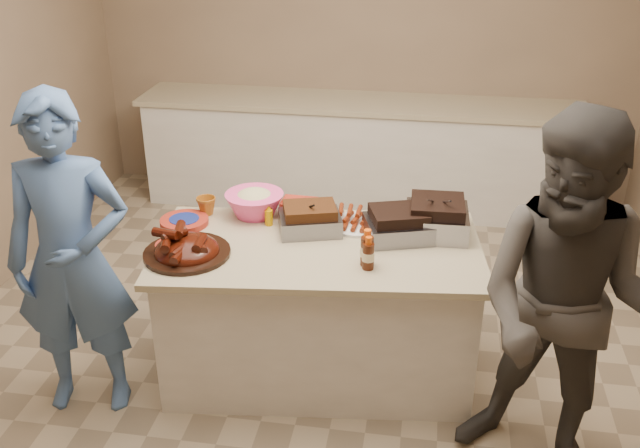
% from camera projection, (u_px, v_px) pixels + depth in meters
% --- Properties ---
extents(room, '(4.50, 5.00, 2.70)m').
position_uv_depth(room, '(315.00, 355.00, 4.18)').
color(room, '#8F775C').
rests_on(room, ground).
extents(back_counter, '(3.60, 0.64, 0.90)m').
position_uv_depth(back_counter, '(359.00, 153.00, 5.93)').
color(back_counter, silver).
rests_on(back_counter, ground).
extents(island, '(1.78, 1.08, 0.80)m').
position_uv_depth(island, '(319.00, 370.00, 4.05)').
color(island, silver).
rests_on(island, ground).
extents(rib_platter, '(0.53, 0.53, 0.18)m').
position_uv_depth(rib_platter, '(187.00, 255.00, 3.61)').
color(rib_platter, '#441106').
rests_on(rib_platter, island).
extents(pulled_pork_tray, '(0.38, 0.33, 0.10)m').
position_uv_depth(pulled_pork_tray, '(310.00, 231.00, 3.85)').
color(pulled_pork_tray, '#47230F').
rests_on(pulled_pork_tray, island).
extents(brisket_tray, '(0.40, 0.37, 0.10)m').
position_uv_depth(brisket_tray, '(398.00, 237.00, 3.78)').
color(brisket_tray, black).
rests_on(brisket_tray, island).
extents(roasting_pan, '(0.34, 0.34, 0.13)m').
position_uv_depth(roasting_pan, '(436.00, 233.00, 3.83)').
color(roasting_pan, gray).
rests_on(roasting_pan, island).
extents(coleslaw_bowl, '(0.36, 0.36, 0.23)m').
position_uv_depth(coleslaw_bowl, '(255.00, 215.00, 4.03)').
color(coleslaw_bowl, '#FF4B96').
rests_on(coleslaw_bowl, island).
extents(sausage_plate, '(0.33, 0.33, 0.05)m').
position_uv_depth(sausage_plate, '(357.00, 226.00, 3.91)').
color(sausage_plate, silver).
rests_on(sausage_plate, island).
extents(mac_cheese_dish, '(0.34, 0.26, 0.09)m').
position_uv_depth(mac_cheese_dish, '(420.00, 226.00, 3.91)').
color(mac_cheese_dish, orange).
rests_on(mac_cheese_dish, island).
extents(bbq_bottle_a, '(0.07, 0.07, 0.19)m').
position_uv_depth(bbq_bottle_a, '(366.00, 265.00, 3.52)').
color(bbq_bottle_a, '#3A1609').
rests_on(bbq_bottle_a, island).
extents(bbq_bottle_b, '(0.06, 0.06, 0.17)m').
position_uv_depth(bbq_bottle_b, '(368.00, 268.00, 3.48)').
color(bbq_bottle_b, '#3A1609').
rests_on(bbq_bottle_b, island).
extents(mustard_bottle, '(0.05, 0.05, 0.12)m').
position_uv_depth(mustard_bottle, '(269.00, 225.00, 3.92)').
color(mustard_bottle, '#D39600').
rests_on(mustard_bottle, island).
extents(sauce_bowl, '(0.14, 0.06, 0.14)m').
position_uv_depth(sauce_bowl, '(311.00, 223.00, 3.93)').
color(sauce_bowl, silver).
rests_on(sauce_bowl, island).
extents(plate_stack_large, '(0.29, 0.29, 0.03)m').
position_uv_depth(plate_stack_large, '(185.00, 224.00, 3.93)').
color(plate_stack_large, maroon).
rests_on(plate_stack_large, island).
extents(plate_stack_small, '(0.20, 0.20, 0.02)m').
position_uv_depth(plate_stack_small, '(173.00, 248.00, 3.67)').
color(plate_stack_small, maroon).
rests_on(plate_stack_small, island).
extents(plastic_cup, '(0.12, 0.12, 0.11)m').
position_uv_depth(plastic_cup, '(207.00, 214.00, 4.04)').
color(plastic_cup, '#9B5616').
rests_on(plastic_cup, island).
extents(basket_stack, '(0.20, 0.15, 0.10)m').
position_uv_depth(basket_stack, '(299.00, 216.00, 4.02)').
color(basket_stack, maroon).
rests_on(basket_stack, island).
extents(guest_blue, '(0.93, 1.77, 0.40)m').
position_uv_depth(guest_blue, '(96.00, 397.00, 3.84)').
color(guest_blue, '#486CA6').
rests_on(guest_blue, ground).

